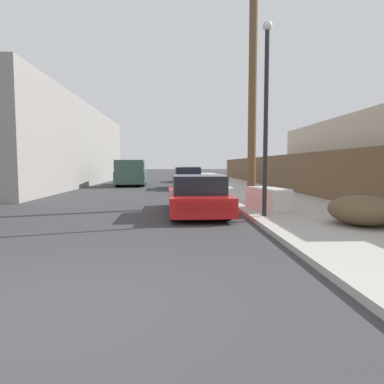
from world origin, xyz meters
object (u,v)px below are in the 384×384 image
object	(u,v)px
car_parked_far	(189,175)
utility_pole	(253,70)
pickup_truck	(131,173)
car_parked_mid	(187,179)
parked_sports_car_red	(197,196)
brush_pile	(362,210)
discarded_fridge	(268,198)
street_lamp	(266,106)

from	to	relation	value
car_parked_far	utility_pole	xyz separation A→B (m)	(1.65, -17.55, 4.32)
pickup_truck	utility_pole	bearing A→B (deg)	113.26
car_parked_mid	car_parked_far	world-z (taller)	car_parked_mid
parked_sports_car_red	utility_pole	world-z (taller)	utility_pole
car_parked_mid	brush_pile	size ratio (longest dim) A/B	2.58
utility_pole	brush_pile	world-z (taller)	utility_pole
discarded_fridge	car_parked_far	distance (m)	19.65
discarded_fridge	parked_sports_car_red	size ratio (longest dim) A/B	0.39
discarded_fridge	utility_pole	xyz separation A→B (m)	(-0.10, 2.02, 4.49)
discarded_fridge	street_lamp	distance (m)	3.02
parked_sports_car_red	utility_pole	size ratio (longest dim) A/B	0.48
parked_sports_car_red	street_lamp	distance (m)	3.37
parked_sports_car_red	brush_pile	xyz separation A→B (m)	(3.67, -2.84, -0.08)
pickup_truck	street_lamp	bearing A→B (deg)	106.74
brush_pile	parked_sports_car_red	bearing A→B (deg)	142.25
pickup_truck	brush_pile	world-z (taller)	pickup_truck
discarded_fridge	parked_sports_car_red	distance (m)	2.25
discarded_fridge	utility_pole	size ratio (longest dim) A/B	0.19
car_parked_mid	brush_pile	distance (m)	14.29
pickup_truck	utility_pole	world-z (taller)	utility_pole
pickup_truck	street_lamp	world-z (taller)	street_lamp
parked_sports_car_red	car_parked_far	size ratio (longest dim) A/B	0.98
parked_sports_car_red	car_parked_mid	size ratio (longest dim) A/B	1.04
utility_pole	street_lamp	xyz separation A→B (m)	(-0.38, -3.42, -1.86)
car_parked_mid	parked_sports_car_red	bearing A→B (deg)	-92.60
discarded_fridge	utility_pole	distance (m)	4.93
car_parked_mid	street_lamp	xyz separation A→B (m)	(1.75, -12.33, 2.45)
utility_pole	brush_pile	size ratio (longest dim) A/B	5.56
parked_sports_car_red	car_parked_far	world-z (taller)	car_parked_far
brush_pile	car_parked_mid	bearing A→B (deg)	104.81
parked_sports_car_red	pickup_truck	size ratio (longest dim) A/B	0.85
discarded_fridge	pickup_truck	world-z (taller)	pickup_truck
car_parked_far	brush_pile	size ratio (longest dim) A/B	2.73
street_lamp	brush_pile	size ratio (longest dim) A/B	3.04
brush_pile	car_parked_far	bearing A→B (deg)	98.05
discarded_fridge	utility_pole	bearing A→B (deg)	76.85
parked_sports_car_red	car_parked_mid	distance (m)	10.97
car_parked_mid	pickup_truck	bearing A→B (deg)	138.52
discarded_fridge	car_parked_mid	bearing A→B (deg)	85.46
parked_sports_car_red	car_parked_mid	world-z (taller)	car_parked_mid
utility_pole	pickup_truck	bearing A→B (deg)	116.56
parked_sports_car_red	pickup_truck	distance (m)	14.66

